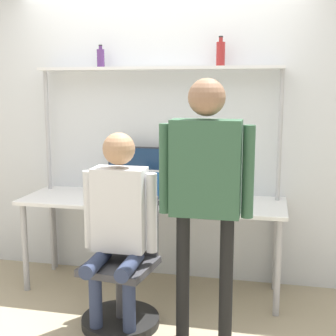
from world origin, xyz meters
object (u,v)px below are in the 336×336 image
object	(u,v)px
person_standing	(206,176)
bottle_red	(221,53)
monitor	(138,168)
cell_phone	(176,205)
person_seated	(118,215)
laptop	(150,194)
bottle_purple	(101,58)
office_chair	(123,285)

from	to	relation	value
person_standing	bottle_red	xyz separation A→B (m)	(-0.02, 0.93, 0.83)
monitor	bottle_red	xyz separation A→B (m)	(0.70, 0.01, 0.96)
cell_phone	person_seated	bearing A→B (deg)	-122.30
person_standing	bottle_red	bearing A→B (deg)	91.23
person_standing	cell_phone	bearing A→B (deg)	119.20
cell_phone	person_seated	world-z (taller)	person_seated
person_seated	bottle_red	bearing A→B (deg)	55.41
monitor	laptop	world-z (taller)	monitor
laptop	person_seated	distance (m)	0.58
laptop	bottle_purple	world-z (taller)	bottle_purple
office_chair	person_standing	size ratio (longest dim) A/B	0.53
monitor	bottle_purple	distance (m)	0.99
laptop	cell_phone	world-z (taller)	laptop
laptop	person_standing	world-z (taller)	person_standing
cell_phone	office_chair	size ratio (longest dim) A/B	0.16
cell_phone	bottle_red	size ratio (longest dim) A/B	0.64
person_seated	bottle_red	world-z (taller)	bottle_red
bottle_purple	bottle_red	distance (m)	1.02
laptop	person_seated	size ratio (longest dim) A/B	0.21
monitor	person_standing	xyz separation A→B (m)	(0.72, -0.92, 0.13)
bottle_purple	cell_phone	bearing A→B (deg)	-27.19
person_standing	laptop	bearing A→B (deg)	130.33
cell_phone	monitor	bearing A→B (deg)	137.86
office_chair	bottle_purple	size ratio (longest dim) A/B	4.93
laptop	bottle_red	xyz separation A→B (m)	(0.52, 0.29, 1.11)
cell_phone	person_standing	distance (m)	0.72
bottle_red	bottle_purple	bearing A→B (deg)	180.00
monitor	cell_phone	size ratio (longest dim) A/B	3.63
laptop	cell_phone	bearing A→B (deg)	-20.39
monitor	laptop	xyz separation A→B (m)	(0.18, -0.28, -0.16)
laptop	cell_phone	size ratio (longest dim) A/B	1.93
office_chair	bottle_red	size ratio (longest dim) A/B	3.91
office_chair	cell_phone	bearing A→B (deg)	55.50
monitor	laptop	bearing A→B (deg)	-58.21
office_chair	bottle_purple	distance (m)	1.90
person_seated	monitor	bearing A→B (deg)	96.70
laptop	bottle_red	world-z (taller)	bottle_red
bottle_purple	person_standing	bearing A→B (deg)	-41.69
monitor	cell_phone	bearing A→B (deg)	-42.14
cell_phone	bottle_purple	xyz separation A→B (m)	(-0.73, 0.38, 1.16)
person_standing	bottle_purple	size ratio (longest dim) A/B	9.38
cell_phone	bottle_red	bearing A→B (deg)	52.63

